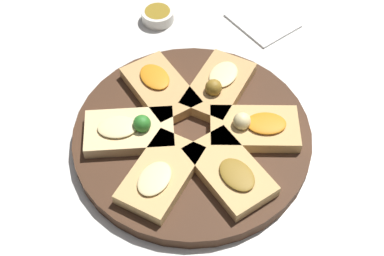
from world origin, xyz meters
name	(u,v)px	position (x,y,z in m)	size (l,w,h in m)	color
ground_plane	(192,140)	(0.00, 0.00, 0.00)	(3.00, 3.00, 0.00)	silver
serving_board	(192,136)	(0.00, 0.00, 0.01)	(0.42, 0.42, 0.03)	#422819
focaccia_slice_0	(160,88)	(0.11, -0.02, 0.04)	(0.17, 0.12, 0.03)	tan
focaccia_slice_1	(130,131)	(0.07, 0.08, 0.04)	(0.17, 0.17, 0.05)	#E5C689
focaccia_slice_2	(160,175)	(-0.03, 0.10, 0.04)	(0.13, 0.17, 0.03)	tan
focaccia_slice_3	(230,172)	(-0.11, 0.02, 0.04)	(0.17, 0.11, 0.03)	tan
focaccia_slice_4	(254,128)	(-0.08, -0.08, 0.04)	(0.17, 0.17, 0.05)	tan
focaccia_slice_5	(219,86)	(0.04, -0.10, 0.04)	(0.13, 0.17, 0.05)	tan
napkin_stack	(263,19)	(0.12, -0.33, 0.00)	(0.13, 0.11, 0.01)	white
dipping_bowl	(158,15)	(0.28, -0.17, 0.01)	(0.07, 0.07, 0.03)	silver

